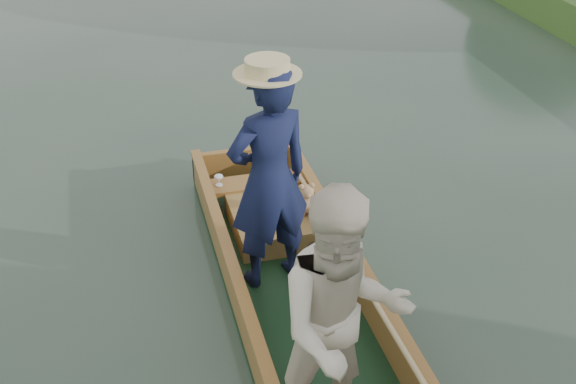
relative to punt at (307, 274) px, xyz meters
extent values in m
plane|color=#283D30|center=(0.07, 0.22, -0.74)|extent=(120.00, 120.00, 0.00)
cube|color=black|center=(0.07, 0.22, -0.70)|extent=(1.10, 5.00, 0.08)
cube|color=olive|center=(-0.44, 0.22, -0.50)|extent=(0.08, 5.00, 0.32)
cube|color=olive|center=(0.58, 0.22, -0.50)|extent=(0.08, 5.00, 0.32)
cube|color=olive|center=(0.07, 2.68, -0.50)|extent=(1.10, 0.08, 0.32)
cube|color=olive|center=(-0.44, 0.22, -0.32)|extent=(0.10, 5.00, 0.04)
cube|color=olive|center=(0.58, 0.22, -0.32)|extent=(0.10, 5.00, 0.04)
cube|color=olive|center=(0.07, 2.12, -0.44)|extent=(0.94, 0.30, 0.05)
imported|color=#13183C|center=(-0.08, 0.86, 0.32)|extent=(0.81, 0.63, 1.97)
cylinder|color=beige|center=(-0.08, 0.86, 1.26)|extent=(0.52, 0.52, 0.12)
imported|color=beige|center=(-0.03, -0.88, 0.28)|extent=(0.92, 0.72, 1.88)
cube|color=#A26334|center=(0.16, 1.55, -0.55)|extent=(0.85, 0.90, 0.22)
sphere|color=tan|center=(0.41, 1.45, -0.34)|extent=(0.18, 0.18, 0.18)
sphere|color=tan|center=(0.41, 1.44, -0.20)|extent=(0.14, 0.14, 0.14)
sphere|color=tan|center=(0.36, 1.44, -0.14)|extent=(0.05, 0.05, 0.05)
sphere|color=tan|center=(0.47, 1.44, -0.14)|extent=(0.05, 0.05, 0.05)
sphere|color=tan|center=(0.41, 1.39, -0.22)|extent=(0.05, 0.05, 0.05)
sphere|color=tan|center=(0.33, 1.43, -0.31)|extent=(0.06, 0.06, 0.06)
sphere|color=tan|center=(0.50, 1.43, -0.31)|extent=(0.06, 0.06, 0.06)
sphere|color=tan|center=(0.37, 1.42, -0.42)|extent=(0.07, 0.07, 0.07)
sphere|color=tan|center=(0.46, 1.42, -0.42)|extent=(0.07, 0.07, 0.07)
cylinder|color=silver|center=(-0.30, 2.12, -0.41)|extent=(0.07, 0.07, 0.01)
cylinder|color=silver|center=(-0.30, 2.12, -0.37)|extent=(0.01, 0.01, 0.08)
ellipsoid|color=silver|center=(-0.30, 2.12, -0.32)|extent=(0.09, 0.09, 0.05)
cylinder|color=tan|center=(0.50, 0.07, -0.28)|extent=(0.04, 3.86, 0.18)
camera|label=1|loc=(-1.21, -4.03, 3.24)|focal=45.00mm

